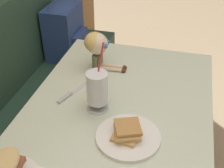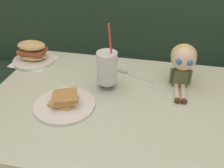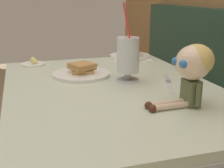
{
  "view_description": "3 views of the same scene",
  "coord_description": "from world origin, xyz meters",
  "px_view_note": "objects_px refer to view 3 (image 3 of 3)",
  "views": [
    {
      "loc": [
        -1.0,
        -0.05,
        1.57
      ],
      "look_at": [
        0.03,
        0.22,
        0.82
      ],
      "focal_mm": 47.65,
      "sensor_mm": 36.0,
      "label": 1
    },
    {
      "loc": [
        0.17,
        -0.67,
        1.38
      ],
      "look_at": [
        -0.03,
        0.25,
        0.78
      ],
      "focal_mm": 40.78,
      "sensor_mm": 36.0,
      "label": 2
    },
    {
      "loc": [
        1.08,
        -0.15,
        1.09
      ],
      "look_at": [
        0.11,
        0.15,
        0.78
      ],
      "focal_mm": 48.97,
      "sensor_mm": 36.0,
      "label": 3
    }
  ],
  "objects_px": {
    "milkshake_glass": "(128,58)",
    "seated_doll": "(193,66)",
    "toast_plate": "(82,72)",
    "butter_saucer": "(33,63)",
    "sandwich_plate": "(130,49)",
    "butter_knife": "(168,81)"
  },
  "relations": [
    {
      "from": "butter_saucer",
      "to": "milkshake_glass",
      "type": "bearing_deg",
      "value": 40.55
    },
    {
      "from": "milkshake_glass",
      "to": "seated_doll",
      "type": "relative_size",
      "value": 1.44
    },
    {
      "from": "toast_plate",
      "to": "sandwich_plate",
      "type": "xyz_separation_m",
      "value": [
        -0.3,
        0.34,
        0.03
      ]
    },
    {
      "from": "seated_doll",
      "to": "sandwich_plate",
      "type": "bearing_deg",
      "value": 174.22
    },
    {
      "from": "toast_plate",
      "to": "sandwich_plate",
      "type": "relative_size",
      "value": 1.12
    },
    {
      "from": "toast_plate",
      "to": "butter_saucer",
      "type": "bearing_deg",
      "value": -144.87
    },
    {
      "from": "toast_plate",
      "to": "butter_saucer",
      "type": "relative_size",
      "value": 2.08
    },
    {
      "from": "sandwich_plate",
      "to": "butter_saucer",
      "type": "height_order",
      "value": "sandwich_plate"
    },
    {
      "from": "milkshake_glass",
      "to": "butter_knife",
      "type": "bearing_deg",
      "value": 69.22
    },
    {
      "from": "butter_saucer",
      "to": "seated_doll",
      "type": "distance_m",
      "value": 0.87
    },
    {
      "from": "butter_saucer",
      "to": "seated_doll",
      "type": "bearing_deg",
      "value": 31.66
    },
    {
      "from": "toast_plate",
      "to": "seated_doll",
      "type": "height_order",
      "value": "seated_doll"
    },
    {
      "from": "sandwich_plate",
      "to": "butter_knife",
      "type": "distance_m",
      "value": 0.51
    },
    {
      "from": "milkshake_glass",
      "to": "seated_doll",
      "type": "distance_m",
      "value": 0.34
    },
    {
      "from": "butter_knife",
      "to": "sandwich_plate",
      "type": "bearing_deg",
      "value": 177.35
    },
    {
      "from": "sandwich_plate",
      "to": "butter_saucer",
      "type": "distance_m",
      "value": 0.53
    },
    {
      "from": "milkshake_glass",
      "to": "seated_doll",
      "type": "height_order",
      "value": "milkshake_glass"
    },
    {
      "from": "butter_knife",
      "to": "milkshake_glass",
      "type": "bearing_deg",
      "value": -110.78
    },
    {
      "from": "milkshake_glass",
      "to": "butter_saucer",
      "type": "height_order",
      "value": "milkshake_glass"
    },
    {
      "from": "toast_plate",
      "to": "seated_doll",
      "type": "xyz_separation_m",
      "value": [
        0.46,
        0.26,
        0.11
      ]
    },
    {
      "from": "milkshake_glass",
      "to": "butter_saucer",
      "type": "distance_m",
      "value": 0.55
    },
    {
      "from": "toast_plate",
      "to": "butter_saucer",
      "type": "distance_m",
      "value": 0.33
    }
  ]
}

